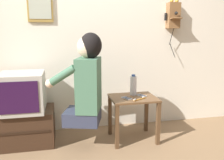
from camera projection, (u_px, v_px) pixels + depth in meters
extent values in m
cube|color=silver|center=(82.00, 28.00, 2.88)|extent=(6.80, 0.05, 2.55)
cube|color=brown|center=(133.00, 98.00, 2.68)|extent=(0.51, 0.43, 0.02)
cube|color=#523822|center=(117.00, 127.00, 2.50)|extent=(0.04, 0.04, 0.48)
cube|color=#523822|center=(158.00, 124.00, 2.59)|extent=(0.04, 0.04, 0.48)
cube|color=#523822|center=(110.00, 115.00, 2.86)|extent=(0.04, 0.04, 0.48)
cube|color=#523822|center=(146.00, 112.00, 2.96)|extent=(0.04, 0.04, 0.48)
cube|color=#2D3347|center=(83.00, 116.00, 2.51)|extent=(0.44, 0.42, 0.14)
cube|color=#426B51|center=(89.00, 85.00, 2.44)|extent=(0.31, 0.39, 0.55)
sphere|color=beige|center=(88.00, 47.00, 2.36)|extent=(0.22, 0.22, 0.22)
ellipsoid|color=black|center=(91.00, 45.00, 2.36)|extent=(0.28, 0.29, 0.26)
cylinder|color=#426B51|center=(62.00, 76.00, 2.29)|extent=(0.30, 0.16, 0.22)
cylinder|color=#426B51|center=(70.00, 71.00, 2.58)|extent=(0.30, 0.16, 0.22)
sphere|color=beige|center=(50.00, 83.00, 2.31)|extent=(0.09, 0.09, 0.09)
sphere|color=beige|center=(59.00, 78.00, 2.60)|extent=(0.09, 0.09, 0.09)
cube|color=#382316|center=(23.00, 127.00, 2.63)|extent=(0.68, 0.44, 0.39)
cube|color=black|center=(19.00, 133.00, 2.41)|extent=(0.61, 0.01, 0.02)
cube|color=#ADA89E|center=(22.00, 92.00, 2.54)|extent=(0.46, 0.48, 0.41)
cube|color=#280F33|center=(18.00, 98.00, 2.31)|extent=(0.38, 0.01, 0.32)
cube|color=brown|center=(173.00, 16.00, 3.01)|extent=(0.15, 0.11, 0.32)
cube|color=brown|center=(176.00, 18.00, 2.93)|extent=(0.14, 0.07, 0.03)
sphere|color=#B79338|center=(172.00, 1.00, 2.96)|extent=(0.05, 0.05, 0.05)
sphere|color=#B79338|center=(177.00, 1.00, 2.97)|extent=(0.05, 0.05, 0.05)
cone|color=black|center=(177.00, 13.00, 2.90)|extent=(0.04, 0.05, 0.04)
cylinder|color=black|center=(166.00, 17.00, 2.99)|extent=(0.03, 0.03, 0.09)
cylinder|color=black|center=(172.00, 36.00, 3.04)|extent=(0.04, 0.04, 0.22)
cylinder|color=black|center=(172.00, 50.00, 3.09)|extent=(0.07, 0.06, 0.19)
cube|color=olive|center=(40.00, 0.00, 2.69)|extent=(0.28, 0.02, 0.49)
cube|color=#A8AD99|center=(40.00, 0.00, 2.68)|extent=(0.24, 0.01, 0.43)
cube|color=silver|center=(127.00, 98.00, 2.61)|extent=(0.11, 0.14, 0.01)
cube|color=black|center=(127.00, 98.00, 2.60)|extent=(0.09, 0.11, 0.00)
cube|color=silver|center=(141.00, 96.00, 2.72)|extent=(0.11, 0.14, 0.01)
cube|color=black|center=(141.00, 95.00, 2.72)|extent=(0.09, 0.11, 0.00)
cylinder|color=silver|center=(133.00, 86.00, 2.75)|extent=(0.08, 0.08, 0.22)
cylinder|color=#2D4C8C|center=(133.00, 75.00, 2.73)|extent=(0.04, 0.04, 0.02)
cylinder|color=orange|center=(140.00, 99.00, 2.57)|extent=(0.16, 0.10, 0.01)
cube|color=white|center=(135.00, 100.00, 2.52)|extent=(0.03, 0.02, 0.01)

